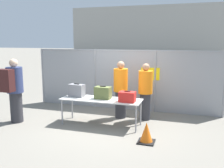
# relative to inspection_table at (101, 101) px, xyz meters

# --- Properties ---
(ground_plane) EXTENTS (120.00, 120.00, 0.00)m
(ground_plane) POSITION_rel_inspection_table_xyz_m (0.17, 0.08, -0.68)
(ground_plane) COLOR slate
(fence_section) EXTENTS (6.30, 0.07, 2.01)m
(fence_section) POSITION_rel_inspection_table_xyz_m (0.18, 1.74, 0.37)
(fence_section) COLOR gray
(fence_section) RESTS_ON ground_plane
(inspection_table) EXTENTS (2.20, 0.73, 0.73)m
(inspection_table) POSITION_rel_inspection_table_xyz_m (0.00, 0.00, 0.00)
(inspection_table) COLOR silver
(inspection_table) RESTS_ON ground_plane
(suitcase_grey) EXTENTS (0.46, 0.28, 0.38)m
(suitcase_grey) POSITION_rel_inspection_table_xyz_m (-0.75, 0.05, 0.23)
(suitcase_grey) COLOR slate
(suitcase_grey) RESTS_ON inspection_table
(suitcase_olive) EXTENTS (0.44, 0.28, 0.36)m
(suitcase_olive) POSITION_rel_inspection_table_xyz_m (0.04, 0.03, 0.22)
(suitcase_olive) COLOR #566033
(suitcase_olive) RESTS_ON inspection_table
(suitcase_red) EXTENTS (0.42, 0.28, 0.29)m
(suitcase_red) POSITION_rel_inspection_table_xyz_m (0.76, -0.11, 0.18)
(suitcase_red) COLOR red
(suitcase_red) RESTS_ON inspection_table
(traveler_hooded) EXTENTS (0.45, 0.69, 1.81)m
(traveler_hooded) POSITION_rel_inspection_table_xyz_m (-2.39, -0.57, 0.31)
(traveler_hooded) COLOR #2D2D33
(traveler_hooded) RESTS_ON ground_plane
(security_worker_near) EXTENTS (0.42, 0.42, 1.70)m
(security_worker_near) POSITION_rel_inspection_table_xyz_m (0.33, 0.79, 0.20)
(security_worker_near) COLOR #2D2D33
(security_worker_near) RESTS_ON ground_plane
(security_worker_far) EXTENTS (0.41, 0.41, 1.66)m
(security_worker_far) POSITION_rel_inspection_table_xyz_m (1.06, 0.83, 0.17)
(security_worker_far) COLOR #2D2D33
(security_worker_far) RESTS_ON ground_plane
(utility_trailer) EXTENTS (4.16, 1.92, 0.74)m
(utility_trailer) POSITION_rel_inspection_table_xyz_m (1.49, 3.24, -0.26)
(utility_trailer) COLOR silver
(utility_trailer) RESTS_ON ground_plane
(distant_hangar) EXTENTS (15.84, 13.43, 5.55)m
(distant_hangar) POSITION_rel_inspection_table_xyz_m (-1.63, 24.42, 2.09)
(distant_hangar) COLOR #999993
(distant_hangar) RESTS_ON ground_plane
(traffic_cone) EXTENTS (0.38, 0.38, 0.48)m
(traffic_cone) POSITION_rel_inspection_table_xyz_m (1.40, -0.84, -0.46)
(traffic_cone) COLOR black
(traffic_cone) RESTS_ON ground_plane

